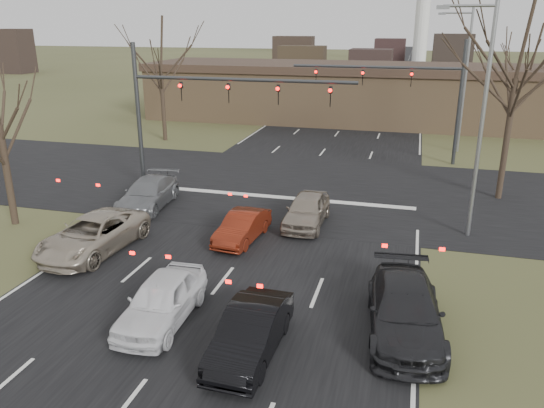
{
  "coord_description": "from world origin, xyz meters",
  "views": [
    {
      "loc": [
        6.3,
        -13.37,
        8.98
      ],
      "look_at": [
        0.99,
        6.25,
        2.0
      ],
      "focal_mm": 35.0,
      "sensor_mm": 36.0,
      "label": 1
    }
  ],
  "objects_px": {
    "car_white_sedan": "(162,300)",
    "car_red_ahead": "(242,227)",
    "car_charcoal_sedan": "(405,310)",
    "car_silver_suv": "(93,235)",
    "car_black_hatch": "(251,332)",
    "building": "(370,93)",
    "mast_arm_near": "(192,100)",
    "streetlight_right_near": "(479,109)",
    "car_grey_ahead": "(148,194)",
    "car_silver_ahead": "(307,210)",
    "streetlight_right_far": "(463,73)",
    "mast_arm_far": "(416,87)"
  },
  "relations": [
    {
      "from": "mast_arm_far",
      "to": "streetlight_right_far",
      "type": "relative_size",
      "value": 1.11
    },
    {
      "from": "car_charcoal_sedan",
      "to": "car_grey_ahead",
      "type": "xyz_separation_m",
      "value": [
        -13.0,
        8.54,
        -0.04
      ]
    },
    {
      "from": "building",
      "to": "car_silver_suv",
      "type": "bearing_deg",
      "value": -103.35
    },
    {
      "from": "streetlight_right_near",
      "to": "car_grey_ahead",
      "type": "height_order",
      "value": "streetlight_right_near"
    },
    {
      "from": "car_charcoal_sedan",
      "to": "car_silver_suv",
      "type": "bearing_deg",
      "value": 161.08
    },
    {
      "from": "mast_arm_near",
      "to": "streetlight_right_near",
      "type": "xyz_separation_m",
      "value": [
        14.05,
        -3.0,
        0.51
      ]
    },
    {
      "from": "building",
      "to": "car_silver_ahead",
      "type": "distance_m",
      "value": 28.66
    },
    {
      "from": "building",
      "to": "mast_arm_near",
      "type": "height_order",
      "value": "mast_arm_near"
    },
    {
      "from": "car_silver_suv",
      "to": "car_grey_ahead",
      "type": "relative_size",
      "value": 1.07
    },
    {
      "from": "building",
      "to": "mast_arm_near",
      "type": "relative_size",
      "value": 3.5
    },
    {
      "from": "car_silver_ahead",
      "to": "car_silver_suv",
      "type": "bearing_deg",
      "value": -145.75
    },
    {
      "from": "car_silver_suv",
      "to": "car_white_sedan",
      "type": "xyz_separation_m",
      "value": [
        5.15,
        -4.2,
        -0.01
      ]
    },
    {
      "from": "car_black_hatch",
      "to": "car_white_sedan",
      "type": "bearing_deg",
      "value": 164.71
    },
    {
      "from": "streetlight_right_near",
      "to": "car_silver_ahead",
      "type": "distance_m",
      "value": 8.55
    },
    {
      "from": "streetlight_right_far",
      "to": "car_silver_suv",
      "type": "xyz_separation_m",
      "value": [
        -15.36,
        -22.87,
        -4.84
      ]
    },
    {
      "from": "car_silver_suv",
      "to": "car_black_hatch",
      "type": "bearing_deg",
      "value": -26.89
    },
    {
      "from": "car_white_sedan",
      "to": "car_black_hatch",
      "type": "xyz_separation_m",
      "value": [
        3.21,
        -0.94,
        -0.04
      ]
    },
    {
      "from": "mast_arm_far",
      "to": "streetlight_right_near",
      "type": "relative_size",
      "value": 1.11
    },
    {
      "from": "streetlight_right_near",
      "to": "car_silver_ahead",
      "type": "height_order",
      "value": "streetlight_right_near"
    },
    {
      "from": "car_silver_suv",
      "to": "car_white_sedan",
      "type": "distance_m",
      "value": 6.65
    },
    {
      "from": "car_silver_suv",
      "to": "car_grey_ahead",
      "type": "xyz_separation_m",
      "value": [
        -0.46,
        5.63,
        -0.02
      ]
    },
    {
      "from": "mast_arm_near",
      "to": "car_charcoal_sedan",
      "type": "relative_size",
      "value": 2.29
    },
    {
      "from": "car_black_hatch",
      "to": "mast_arm_far",
      "type": "bearing_deg",
      "value": 81.92
    },
    {
      "from": "car_grey_ahead",
      "to": "car_black_hatch",
      "type": "bearing_deg",
      "value": -56.1
    },
    {
      "from": "car_charcoal_sedan",
      "to": "car_red_ahead",
      "type": "relative_size",
      "value": 1.4
    },
    {
      "from": "car_black_hatch",
      "to": "car_red_ahead",
      "type": "bearing_deg",
      "value": 110.82
    },
    {
      "from": "mast_arm_far",
      "to": "streetlight_right_near",
      "type": "distance_m",
      "value": 13.28
    },
    {
      "from": "car_black_hatch",
      "to": "car_grey_ahead",
      "type": "xyz_separation_m",
      "value": [
        -8.83,
        10.77,
        0.03
      ]
    },
    {
      "from": "car_silver_ahead",
      "to": "car_charcoal_sedan",
      "type": "bearing_deg",
      "value": -59.89
    },
    {
      "from": "car_white_sedan",
      "to": "car_grey_ahead",
      "type": "height_order",
      "value": "car_white_sedan"
    },
    {
      "from": "building",
      "to": "mast_arm_near",
      "type": "xyz_separation_m",
      "value": [
        -7.23,
        -25.0,
        2.41
      ]
    },
    {
      "from": "car_black_hatch",
      "to": "car_red_ahead",
      "type": "distance_m",
      "value": 8.35
    },
    {
      "from": "mast_arm_near",
      "to": "streetlight_right_far",
      "type": "relative_size",
      "value": 1.21
    },
    {
      "from": "car_white_sedan",
      "to": "car_black_hatch",
      "type": "height_order",
      "value": "car_white_sedan"
    },
    {
      "from": "car_silver_suv",
      "to": "car_black_hatch",
      "type": "xyz_separation_m",
      "value": [
        8.36,
        -5.14,
        -0.05
      ]
    },
    {
      "from": "streetlight_right_far",
      "to": "streetlight_right_near",
      "type": "bearing_deg",
      "value": -91.68
    },
    {
      "from": "car_white_sedan",
      "to": "car_red_ahead",
      "type": "xyz_separation_m",
      "value": [
        0.39,
        6.92,
        -0.12
      ]
    },
    {
      "from": "car_grey_ahead",
      "to": "car_red_ahead",
      "type": "bearing_deg",
      "value": -31.31
    },
    {
      "from": "streetlight_right_near",
      "to": "car_silver_suv",
      "type": "distance_m",
      "value": 16.69
    },
    {
      "from": "mast_arm_far",
      "to": "car_grey_ahead",
      "type": "xyz_separation_m",
      "value": [
        -12.68,
        -13.24,
        -4.29
      ]
    },
    {
      "from": "streetlight_right_near",
      "to": "streetlight_right_far",
      "type": "distance_m",
      "value": 17.01
    },
    {
      "from": "car_silver_suv",
      "to": "car_silver_ahead",
      "type": "relative_size",
      "value": 1.25
    },
    {
      "from": "mast_arm_far",
      "to": "car_silver_ahead",
      "type": "height_order",
      "value": "mast_arm_far"
    },
    {
      "from": "mast_arm_near",
      "to": "car_grey_ahead",
      "type": "xyz_separation_m",
      "value": [
        -1.27,
        -3.24,
        -4.35
      ]
    },
    {
      "from": "mast_arm_near",
      "to": "car_black_hatch",
      "type": "xyz_separation_m",
      "value": [
        7.56,
        -14.02,
        -4.38
      ]
    },
    {
      "from": "car_black_hatch",
      "to": "car_red_ahead",
      "type": "height_order",
      "value": "car_black_hatch"
    },
    {
      "from": "mast_arm_near",
      "to": "streetlight_right_near",
      "type": "distance_m",
      "value": 14.38
    },
    {
      "from": "building",
      "to": "car_charcoal_sedan",
      "type": "relative_size",
      "value": 8.01
    },
    {
      "from": "car_black_hatch",
      "to": "car_silver_suv",
      "type": "bearing_deg",
      "value": 149.46
    },
    {
      "from": "streetlight_right_near",
      "to": "car_silver_suv",
      "type": "relative_size",
      "value": 1.86
    }
  ]
}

